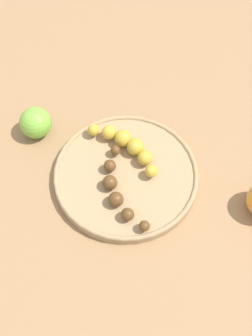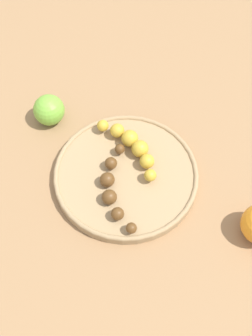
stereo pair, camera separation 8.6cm
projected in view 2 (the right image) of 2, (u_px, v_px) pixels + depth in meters
name	position (u px, v px, depth m)	size (l,w,h in m)	color
ground_plane	(126.00, 178.00, 0.89)	(2.40, 2.40, 0.00)	#936D47
fruit_bowl	(126.00, 175.00, 0.88)	(0.29, 0.29, 0.02)	#A08259
banana_spotted	(132.00, 145.00, 0.89)	(0.18, 0.06, 0.04)	gold
banana_overripe	(113.00, 188.00, 0.84)	(0.16, 0.12, 0.03)	#593819
apple_green	(49.00, 110.00, 0.94)	(0.07, 0.07, 0.07)	#72B238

